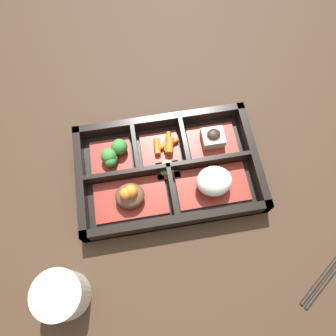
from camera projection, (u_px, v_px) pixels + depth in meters
ground_plane at (168, 173)px, 0.64m from camera, size 3.00×3.00×0.00m
bento_base at (168, 172)px, 0.63m from camera, size 0.34×0.22×0.01m
bento_rim at (168, 168)px, 0.62m from camera, size 0.34×0.22×0.04m
bowl_rice at (214, 182)px, 0.60m from camera, size 0.13×0.08×0.05m
bowl_stew at (130, 196)px, 0.59m from camera, size 0.13×0.08×0.05m
bowl_tofu at (212, 139)px, 0.64m from camera, size 0.09×0.07×0.03m
bowl_carrots at (163, 147)px, 0.64m from camera, size 0.08×0.07×0.02m
bowl_greens at (114, 153)px, 0.62m from camera, size 0.08×0.07×0.04m
bowl_pickles at (166, 168)px, 0.62m from camera, size 0.04×0.04×0.01m
tea_cup at (62, 295)px, 0.52m from camera, size 0.08×0.08×0.07m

